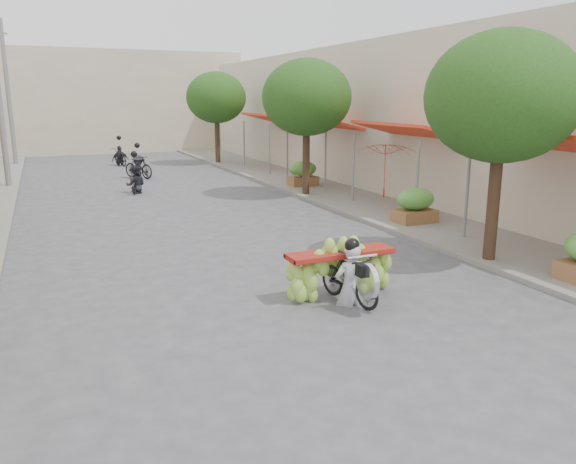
{
  "coord_description": "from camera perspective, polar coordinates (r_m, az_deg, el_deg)",
  "views": [
    {
      "loc": [
        -3.93,
        -5.68,
        3.78
      ],
      "look_at": [
        0.53,
        4.57,
        1.1
      ],
      "focal_mm": 35.0,
      "sensor_mm": 36.0,
      "label": 1
    }
  ],
  "objects": [
    {
      "name": "far_building",
      "position": [
        43.86,
        -18.83,
        12.4
      ],
      "size": [
        20.0,
        6.0,
        7.0
      ],
      "primitive_type": "cube",
      "color": "#C3B39A",
      "rests_on": "ground"
    },
    {
      "name": "street_tree_mid",
      "position": [
        21.78,
        1.9,
        13.47
      ],
      "size": [
        3.4,
        3.4,
        5.25
      ],
      "color": "#3A2719",
      "rests_on": "ground"
    },
    {
      "name": "pedestrian",
      "position": [
        23.98,
        1.05,
        6.59
      ],
      "size": [
        0.82,
        0.53,
        1.58
      ],
      "rotation": [
        0.0,
        0.0,
        3.23
      ],
      "color": "white",
      "rests_on": "ground"
    },
    {
      "name": "street_tree_near",
      "position": [
        13.45,
        20.95,
        12.63
      ],
      "size": [
        3.4,
        3.4,
        5.25
      ],
      "color": "#3A2719",
      "rests_on": "ground"
    },
    {
      "name": "bg_motorbike_a",
      "position": [
        23.66,
        -15.27,
        5.72
      ],
      "size": [
        0.92,
        1.52,
        1.95
      ],
      "color": "black",
      "rests_on": "ground"
    },
    {
      "name": "shophouse_row_right",
      "position": [
        25.33,
        15.76,
        11.21
      ],
      "size": [
        9.77,
        40.0,
        6.0
      ],
      "color": "beige",
      "rests_on": "ground"
    },
    {
      "name": "sidewalk_right",
      "position": [
        23.69,
        4.3,
        4.4
      ],
      "size": [
        4.0,
        60.0,
        0.12
      ],
      "primitive_type": "cube",
      "color": "gray",
      "rests_on": "ground"
    },
    {
      "name": "bg_motorbike_c",
      "position": [
        33.7,
        -16.72,
        7.8
      ],
      "size": [
        1.05,
        1.8,
        1.95
      ],
      "color": "black",
      "rests_on": "ground"
    },
    {
      "name": "street_tree_far",
      "position": [
        33.03,
        -7.31,
        13.37
      ],
      "size": [
        3.4,
        3.4,
        5.25
      ],
      "color": "#3A2719",
      "rests_on": "ground"
    },
    {
      "name": "ground",
      "position": [
        7.87,
        10.14,
        -15.43
      ],
      "size": [
        120.0,
        120.0,
        0.0
      ],
      "primitive_type": "plane",
      "color": "#545359",
      "rests_on": "ground"
    },
    {
      "name": "utility_pole_back",
      "position": [
        35.71,
        -26.55,
        12.49
      ],
      "size": [
        0.6,
        0.24,
        8.0
      ],
      "color": "slate",
      "rests_on": "ground"
    },
    {
      "name": "bg_motorbike_b",
      "position": [
        28.03,
        -14.99,
        6.96
      ],
      "size": [
        1.47,
        1.9,
        1.95
      ],
      "color": "black",
      "rests_on": "ground"
    },
    {
      "name": "produce_crate_mid",
      "position": [
        17.3,
        12.81,
        2.92
      ],
      "size": [
        1.2,
        0.88,
        1.16
      ],
      "color": "brown",
      "rests_on": "ground"
    },
    {
      "name": "banana_motorbike",
      "position": [
        10.66,
        5.91,
        -3.31
      ],
      "size": [
        2.2,
        1.83,
        2.15
      ],
      "color": "black",
      "rests_on": "ground"
    },
    {
      "name": "produce_crate_far",
      "position": [
        24.13,
        1.52,
        6.16
      ],
      "size": [
        1.2,
        0.88,
        1.16
      ],
      "color": "brown",
      "rests_on": "ground"
    },
    {
      "name": "market_umbrella",
      "position": [
        17.7,
        10.04,
        9.06
      ],
      "size": [
        2.38,
        2.38,
        1.76
      ],
      "rotation": [
        0.0,
        0.0,
        0.27
      ],
      "color": "#AE1C17",
      "rests_on": "ground"
    }
  ]
}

